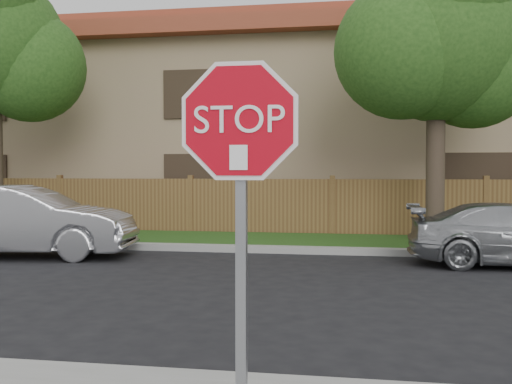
# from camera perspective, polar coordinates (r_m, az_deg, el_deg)

# --- Properties ---
(far_curb) EXTENTS (70.00, 0.30, 0.15)m
(far_curb) POSITION_cam_1_polar(r_m,az_deg,el_deg) (13.33, 6.68, -5.56)
(far_curb) COLOR gray
(far_curb) RESTS_ON ground
(grass_strip) EXTENTS (70.00, 3.00, 0.12)m
(grass_strip) POSITION_cam_1_polar(r_m,az_deg,el_deg) (14.97, 7.01, -4.78)
(grass_strip) COLOR #1E4714
(grass_strip) RESTS_ON ground
(fence) EXTENTS (70.00, 0.12, 1.60)m
(fence) POSITION_cam_1_polar(r_m,az_deg,el_deg) (16.49, 7.28, -1.56)
(fence) COLOR brown
(fence) RESTS_ON ground
(apartment_building) EXTENTS (35.20, 9.20, 7.20)m
(apartment_building) POSITION_cam_1_polar(r_m,az_deg,el_deg) (22.12, 7.92, 6.45)
(apartment_building) COLOR #9E8962
(apartment_building) RESTS_ON ground
(tree_mid) EXTENTS (4.80, 3.90, 7.35)m
(tree_mid) POSITION_cam_1_polar(r_m,az_deg,el_deg) (15.03, 16.97, 13.63)
(tree_mid) COLOR #382B21
(tree_mid) RESTS_ON ground
(stop_sign) EXTENTS (1.01, 0.13, 2.55)m
(stop_sign) POSITION_cam_1_polar(r_m,az_deg,el_deg) (3.63, -1.54, 1.71)
(stop_sign) COLOR gray
(stop_sign) RESTS_ON sidewalk_near
(sedan_left) EXTENTS (4.80, 2.26, 1.52)m
(sedan_left) POSITION_cam_1_polar(r_m,az_deg,el_deg) (13.62, -21.29, -2.62)
(sedan_left) COLOR #A2A3A7
(sedan_left) RESTS_ON ground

